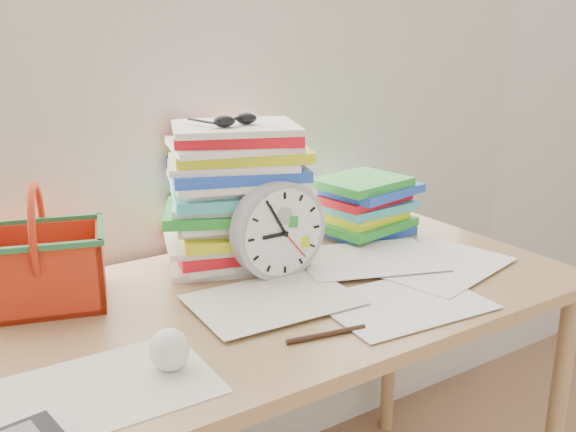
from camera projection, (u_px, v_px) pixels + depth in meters
curtain at (179, 25)px, 1.51m from camera, size 2.40×0.01×2.50m
desk at (266, 326)px, 1.39m from camera, size 1.40×0.70×0.75m
paper_stack at (236, 195)px, 1.51m from camera, size 0.41×0.38×0.33m
clock at (278, 230)px, 1.43m from camera, size 0.23×0.05×0.23m
sunglasses at (235, 119)px, 1.43m from camera, size 0.15×0.13×0.03m
book_stack at (365, 206)px, 1.74m from camera, size 0.28×0.22×0.16m
basket at (40, 246)px, 1.29m from camera, size 0.30×0.26×0.25m
crumpled_ball at (169, 349)px, 1.06m from camera, size 0.07×0.07×0.07m
pen at (326, 334)px, 1.18m from camera, size 0.16×0.04×0.01m
scattered_papers at (265, 292)px, 1.36m from camera, size 1.26×0.42×0.02m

